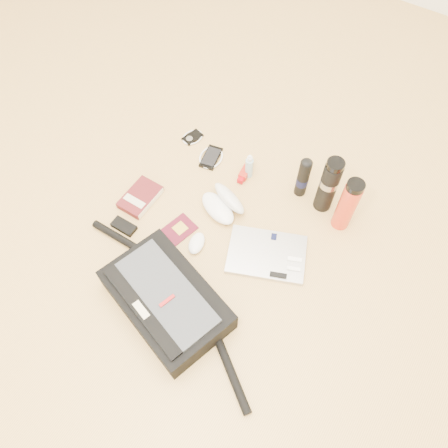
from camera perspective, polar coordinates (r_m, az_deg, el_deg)
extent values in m
plane|color=tan|center=(1.70, -2.16, -4.28)|extent=(4.00, 4.00, 0.00)
cube|color=black|center=(1.58, -7.52, -9.81)|extent=(0.51, 0.40, 0.11)
cube|color=#33363B|center=(1.53, -8.09, -9.20)|extent=(0.44, 0.31, 0.01)
cube|color=black|center=(1.52, -10.73, -11.05)|extent=(0.40, 0.16, 0.01)
cube|color=beige|center=(1.51, -10.74, -11.02)|extent=(0.07, 0.04, 0.02)
cube|color=#A21515|center=(1.51, -7.43, -9.97)|extent=(0.03, 0.06, 0.02)
cylinder|color=black|center=(1.76, -13.16, -2.00)|extent=(0.28, 0.03, 0.03)
cylinder|color=black|center=(1.54, 0.93, -18.79)|extent=(0.25, 0.19, 0.03)
cube|color=black|center=(1.80, -12.94, -0.29)|extent=(0.10, 0.05, 0.02)
cube|color=#ADADB0|center=(1.70, 5.59, -3.96)|extent=(0.35, 0.30, 0.02)
cube|color=black|center=(1.73, 6.54, -1.65)|extent=(0.03, 0.03, 0.00)
cube|color=white|center=(1.69, 9.22, -4.58)|extent=(0.06, 0.04, 0.01)
cube|color=white|center=(1.67, 9.09, -5.81)|extent=(0.05, 0.03, 0.01)
cube|color=black|center=(1.65, 7.11, -6.63)|extent=(0.07, 0.04, 0.01)
cube|color=#4F1316|center=(1.86, -10.88, 3.46)|extent=(0.11, 0.18, 0.03)
cube|color=beige|center=(1.83, -9.49, 2.67)|extent=(0.00, 0.17, 0.03)
cube|color=beige|center=(1.83, -11.63, 2.97)|extent=(0.10, 0.03, 0.00)
cube|color=#490B1A|center=(1.76, -6.01, -0.80)|extent=(0.13, 0.16, 0.01)
cube|color=gold|center=(1.76, -5.75, -0.53)|extent=(0.06, 0.06, 0.00)
ellipsoid|color=white|center=(1.71, -3.60, -2.52)|extent=(0.08, 0.11, 0.03)
ellipsoid|color=white|center=(1.78, -0.82, 2.08)|extent=(0.20, 0.15, 0.05)
ellipsoid|color=silver|center=(1.78, 0.69, 3.38)|extent=(0.20, 0.16, 0.11)
ellipsoid|color=black|center=(1.79, -1.49, 2.94)|extent=(0.06, 0.05, 0.02)
ellipsoid|color=black|center=(1.76, -0.15, 1.38)|extent=(0.06, 0.05, 0.02)
cylinder|color=black|center=(1.77, -0.83, 2.20)|extent=(0.03, 0.02, 0.01)
cube|color=black|center=(2.05, -4.13, 11.23)|extent=(0.08, 0.10, 0.01)
cylinder|color=gray|center=(2.04, -4.54, 11.07)|extent=(0.04, 0.04, 0.00)
torus|color=silver|center=(2.05, -4.13, 11.25)|extent=(0.10, 0.10, 0.01)
cube|color=black|center=(1.96, -1.70, 8.69)|extent=(0.09, 0.14, 0.01)
cube|color=black|center=(1.96, -1.70, 8.81)|extent=(0.08, 0.11, 0.00)
torus|color=silver|center=(1.96, -1.70, 8.71)|extent=(0.12, 0.12, 0.01)
cube|color=#AA2316|center=(1.90, 2.74, 6.70)|extent=(0.04, 0.07, 0.03)
cube|color=#AD060F|center=(1.87, 2.20, 5.75)|extent=(0.03, 0.03, 0.02)
cylinder|color=#9B9B9D|center=(1.93, 3.31, 7.68)|extent=(0.03, 0.04, 0.03)
cylinder|color=#8EB5C5|center=(1.87, 3.29, 7.33)|extent=(0.04, 0.04, 0.10)
cylinder|color=silver|center=(1.83, 3.39, 8.47)|extent=(0.03, 0.03, 0.02)
cylinder|color=silver|center=(1.82, 3.41, 8.74)|extent=(0.02, 0.02, 0.01)
cylinder|color=black|center=(1.81, 10.27, 5.93)|extent=(0.06, 0.06, 0.20)
cylinder|color=black|center=(1.82, 10.16, 5.52)|extent=(0.06, 0.06, 0.04)
ellipsoid|color=black|center=(1.73, 10.77, 7.87)|extent=(0.06, 0.06, 0.02)
cylinder|color=black|center=(1.76, 13.40, 4.71)|extent=(0.09, 0.09, 0.25)
cylinder|color=#949496|center=(1.74, 13.61, 5.32)|extent=(0.09, 0.09, 0.03)
cylinder|color=black|center=(1.65, 14.37, 7.51)|extent=(0.09, 0.09, 0.03)
cylinder|color=red|center=(1.73, 15.71, 2.20)|extent=(0.07, 0.07, 0.24)
cylinder|color=black|center=(1.63, 16.82, 4.77)|extent=(0.07, 0.07, 0.02)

